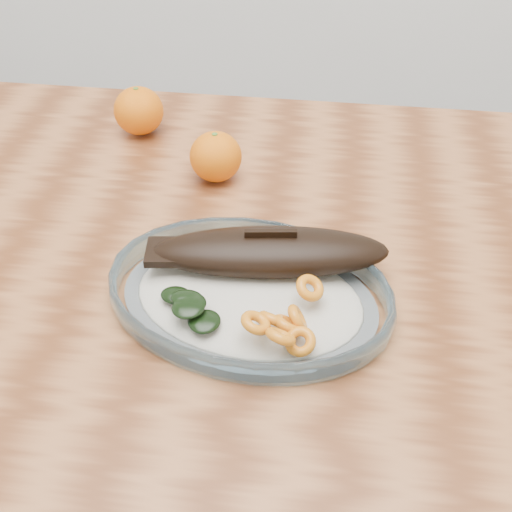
% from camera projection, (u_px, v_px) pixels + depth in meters
% --- Properties ---
extents(dining_table, '(1.20, 0.80, 0.75)m').
position_uv_depth(dining_table, '(191.00, 290.00, 0.90)').
color(dining_table, brown).
rests_on(dining_table, ground).
extents(plated_meal, '(0.67, 0.67, 0.08)m').
position_uv_depth(plated_meal, '(250.00, 289.00, 0.73)').
color(plated_meal, white).
rests_on(plated_meal, dining_table).
extents(orange_left, '(0.08, 0.08, 0.08)m').
position_uv_depth(orange_left, '(139.00, 111.00, 1.01)').
color(orange_left, '#E35B04').
rests_on(orange_left, dining_table).
extents(orange_right, '(0.07, 0.07, 0.07)m').
position_uv_depth(orange_right, '(216.00, 157.00, 0.91)').
color(orange_right, '#E35B04').
rests_on(orange_right, dining_table).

